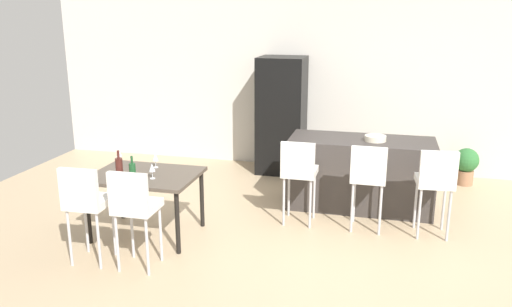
% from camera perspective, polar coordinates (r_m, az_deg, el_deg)
% --- Properties ---
extents(ground_plane, '(10.00, 10.00, 0.00)m').
position_cam_1_polar(ground_plane, '(6.08, 7.14, -9.07)').
color(ground_plane, tan).
extents(back_wall, '(10.00, 0.12, 2.90)m').
position_cam_1_polar(back_wall, '(8.42, 9.92, 7.99)').
color(back_wall, beige).
rests_on(back_wall, ground_plane).
extents(kitchen_island, '(1.86, 0.78, 0.92)m').
position_cam_1_polar(kitchen_island, '(6.90, 11.47, -2.17)').
color(kitchen_island, '#383330').
rests_on(kitchen_island, ground_plane).
extents(bar_chair_left, '(0.40, 0.40, 1.05)m').
position_cam_1_polar(bar_chair_left, '(6.16, 4.79, -1.73)').
color(bar_chair_left, silver).
rests_on(bar_chair_left, ground_plane).
extents(bar_chair_middle, '(0.41, 0.41, 1.05)m').
position_cam_1_polar(bar_chair_middle, '(6.09, 12.35, -2.25)').
color(bar_chair_middle, silver).
rests_on(bar_chair_middle, ground_plane).
extents(bar_chair_right, '(0.43, 0.43, 1.05)m').
position_cam_1_polar(bar_chair_right, '(6.12, 19.29, -2.69)').
color(bar_chair_right, silver).
rests_on(bar_chair_right, ground_plane).
extents(dining_table, '(1.18, 0.88, 0.74)m').
position_cam_1_polar(dining_table, '(5.98, -12.13, -2.87)').
color(dining_table, '#4C4238').
rests_on(dining_table, ground_plane).
extents(dining_chair_near, '(0.41, 0.41, 1.05)m').
position_cam_1_polar(dining_chair_near, '(5.44, -18.34, -4.84)').
color(dining_chair_near, silver).
rests_on(dining_chair_near, ground_plane).
extents(dining_chair_far, '(0.40, 0.40, 1.05)m').
position_cam_1_polar(dining_chair_far, '(5.18, -13.35, -5.46)').
color(dining_chair_far, silver).
rests_on(dining_chair_far, ground_plane).
extents(wine_bottle_middle, '(0.07, 0.07, 0.29)m').
position_cam_1_polar(wine_bottle_middle, '(5.67, -13.51, -2.01)').
color(wine_bottle_middle, '#194723').
rests_on(wine_bottle_middle, dining_table).
extents(wine_bottle_corner, '(0.08, 0.08, 0.34)m').
position_cam_1_polar(wine_bottle_corner, '(5.75, -14.90, -1.65)').
color(wine_bottle_corner, '#471E19').
rests_on(wine_bottle_corner, dining_table).
extents(wine_glass_left, '(0.07, 0.07, 0.17)m').
position_cam_1_polar(wine_glass_left, '(6.42, -14.94, 0.05)').
color(wine_glass_left, silver).
rests_on(wine_glass_left, dining_table).
extents(wine_glass_right, '(0.07, 0.07, 0.17)m').
position_cam_1_polar(wine_glass_right, '(6.14, -11.09, -0.42)').
color(wine_glass_right, silver).
rests_on(wine_glass_right, dining_table).
extents(wine_glass_far, '(0.07, 0.07, 0.17)m').
position_cam_1_polar(wine_glass_far, '(5.73, -11.45, -1.56)').
color(wine_glass_far, silver).
rests_on(wine_glass_far, dining_table).
extents(refrigerator, '(0.72, 0.68, 1.84)m').
position_cam_1_polar(refrigerator, '(8.20, 2.86, 4.25)').
color(refrigerator, black).
rests_on(refrigerator, ground_plane).
extents(fruit_bowl, '(0.27, 0.27, 0.07)m').
position_cam_1_polar(fruit_bowl, '(6.72, 13.08, 1.66)').
color(fruit_bowl, beige).
rests_on(fruit_bowl, kitchen_island).
extents(potted_plant, '(0.36, 0.36, 0.56)m').
position_cam_1_polar(potted_plant, '(8.28, 22.25, -1.08)').
color(potted_plant, '#996B4C').
rests_on(potted_plant, ground_plane).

